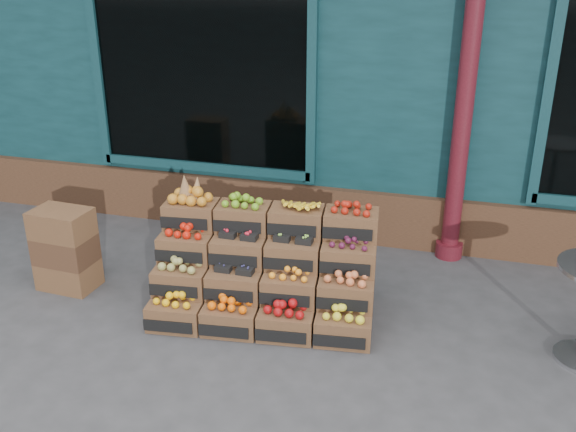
# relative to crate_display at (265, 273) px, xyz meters

# --- Properties ---
(ground) EXTENTS (60.00, 60.00, 0.00)m
(ground) POSITION_rel_crate_display_xyz_m (0.35, -0.47, -0.37)
(ground) COLOR #38383A
(ground) RESTS_ON ground
(crate_display) EXTENTS (2.01, 1.15, 1.20)m
(crate_display) POSITION_rel_crate_display_xyz_m (0.00, 0.00, 0.00)
(crate_display) COLOR brown
(crate_display) RESTS_ON ground
(spare_crates) EXTENTS (0.55, 0.40, 0.80)m
(spare_crates) POSITION_rel_crate_display_xyz_m (-1.96, -0.10, 0.03)
(spare_crates) COLOR brown
(spare_crates) RESTS_ON ground
(shopkeeper) EXTENTS (0.87, 0.74, 2.04)m
(shopkeeper) POSITION_rel_crate_display_xyz_m (-0.93, 2.24, 0.65)
(shopkeeper) COLOR #1B5F2F
(shopkeeper) RESTS_ON ground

